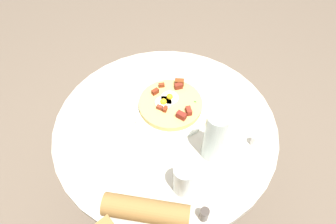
{
  "coord_description": "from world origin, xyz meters",
  "views": [
    {
      "loc": [
        -0.5,
        0.42,
        1.65
      ],
      "look_at": [
        0.02,
        -0.03,
        0.78
      ],
      "focal_mm": 31.11,
      "sensor_mm": 36.0,
      "label": 1
    }
  ],
  "objects_px": {
    "bread_plate": "(85,141)",
    "fork": "(135,158)",
    "knife": "(132,167)",
    "salt_shaker": "(255,140)",
    "water_glass": "(184,179)",
    "pepper_shaker": "(204,214)",
    "water_bottle": "(215,136)",
    "pizza_plate": "(170,107)",
    "breakfast_pizza": "(171,103)",
    "dining_table": "(166,148)"
  },
  "relations": [
    {
      "from": "bread_plate",
      "to": "fork",
      "type": "height_order",
      "value": "bread_plate"
    },
    {
      "from": "knife",
      "to": "salt_shaker",
      "type": "bearing_deg",
      "value": -154.96
    },
    {
      "from": "water_glass",
      "to": "pepper_shaker",
      "type": "height_order",
      "value": "water_glass"
    },
    {
      "from": "bread_plate",
      "to": "fork",
      "type": "distance_m",
      "value": 0.2
    },
    {
      "from": "water_bottle",
      "to": "pizza_plate",
      "type": "bearing_deg",
      "value": -6.22
    },
    {
      "from": "fork",
      "to": "salt_shaker",
      "type": "distance_m",
      "value": 0.43
    },
    {
      "from": "pizza_plate",
      "to": "breakfast_pizza",
      "type": "height_order",
      "value": "breakfast_pizza"
    },
    {
      "from": "dining_table",
      "to": "knife",
      "type": "relative_size",
      "value": 4.67
    },
    {
      "from": "bread_plate",
      "to": "salt_shaker",
      "type": "height_order",
      "value": "salt_shaker"
    },
    {
      "from": "pepper_shaker",
      "to": "dining_table",
      "type": "bearing_deg",
      "value": -22.21
    },
    {
      "from": "water_glass",
      "to": "breakfast_pizza",
      "type": "bearing_deg",
      "value": -33.8
    },
    {
      "from": "pizza_plate",
      "to": "pepper_shaker",
      "type": "distance_m",
      "value": 0.44
    },
    {
      "from": "pizza_plate",
      "to": "water_glass",
      "type": "xyz_separation_m",
      "value": [
        -0.28,
        0.19,
        0.06
      ]
    },
    {
      "from": "breakfast_pizza",
      "to": "pepper_shaker",
      "type": "distance_m",
      "value": 0.44
    },
    {
      "from": "bread_plate",
      "to": "pepper_shaker",
      "type": "xyz_separation_m",
      "value": [
        -0.47,
        -0.13,
        0.02
      ]
    },
    {
      "from": "pizza_plate",
      "to": "pepper_shaker",
      "type": "bearing_deg",
      "value": 152.31
    },
    {
      "from": "bread_plate",
      "to": "pepper_shaker",
      "type": "bearing_deg",
      "value": -164.22
    },
    {
      "from": "bread_plate",
      "to": "breakfast_pizza",
      "type": "bearing_deg",
      "value": -103.32
    },
    {
      "from": "water_bottle",
      "to": "pepper_shaker",
      "type": "xyz_separation_m",
      "value": [
        -0.14,
        0.18,
        -0.08
      ]
    },
    {
      "from": "knife",
      "to": "pepper_shaker",
      "type": "xyz_separation_m",
      "value": [
        -0.27,
        -0.07,
        0.02
      ]
    },
    {
      "from": "dining_table",
      "to": "bread_plate",
      "type": "relative_size",
      "value": 5.59
    },
    {
      "from": "water_bottle",
      "to": "salt_shaker",
      "type": "relative_size",
      "value": 4.33
    },
    {
      "from": "breakfast_pizza",
      "to": "bread_plate",
      "type": "xyz_separation_m",
      "value": [
        0.08,
        0.34,
        -0.02
      ]
    },
    {
      "from": "fork",
      "to": "salt_shaker",
      "type": "height_order",
      "value": "salt_shaker"
    },
    {
      "from": "pizza_plate",
      "to": "pepper_shaker",
      "type": "height_order",
      "value": "pepper_shaker"
    },
    {
      "from": "bread_plate",
      "to": "knife",
      "type": "bearing_deg",
      "value": -161.56
    },
    {
      "from": "fork",
      "to": "water_glass",
      "type": "bearing_deg",
      "value": 159.75
    },
    {
      "from": "bread_plate",
      "to": "knife",
      "type": "height_order",
      "value": "bread_plate"
    },
    {
      "from": "pepper_shaker",
      "to": "knife",
      "type": "bearing_deg",
      "value": 13.81
    },
    {
      "from": "pizza_plate",
      "to": "dining_table",
      "type": "bearing_deg",
      "value": 125.05
    },
    {
      "from": "breakfast_pizza",
      "to": "salt_shaker",
      "type": "bearing_deg",
      "value": -160.08
    },
    {
      "from": "knife",
      "to": "pepper_shaker",
      "type": "relative_size",
      "value": 3.24
    },
    {
      "from": "bread_plate",
      "to": "water_bottle",
      "type": "bearing_deg",
      "value": -136.59
    },
    {
      "from": "dining_table",
      "to": "fork",
      "type": "distance_m",
      "value": 0.27
    },
    {
      "from": "water_bottle",
      "to": "salt_shaker",
      "type": "height_order",
      "value": "water_bottle"
    },
    {
      "from": "dining_table",
      "to": "fork",
      "type": "height_order",
      "value": "fork"
    },
    {
      "from": "fork",
      "to": "water_bottle",
      "type": "bearing_deg",
      "value": -162.51
    },
    {
      "from": "pizza_plate",
      "to": "breakfast_pizza",
      "type": "bearing_deg",
      "value": -55.05
    },
    {
      "from": "pizza_plate",
      "to": "water_bottle",
      "type": "height_order",
      "value": "water_bottle"
    },
    {
      "from": "breakfast_pizza",
      "to": "water_bottle",
      "type": "relative_size",
      "value": 1.17
    },
    {
      "from": "bread_plate",
      "to": "dining_table",
      "type": "bearing_deg",
      "value": -114.62
    },
    {
      "from": "knife",
      "to": "dining_table",
      "type": "bearing_deg",
      "value": -108.22
    },
    {
      "from": "bread_plate",
      "to": "salt_shaker",
      "type": "xyz_separation_m",
      "value": [
        -0.4,
        -0.46,
        0.02
      ]
    },
    {
      "from": "bread_plate",
      "to": "water_bottle",
      "type": "distance_m",
      "value": 0.46
    },
    {
      "from": "bread_plate",
      "to": "water_glass",
      "type": "relative_size",
      "value": 1.18
    },
    {
      "from": "water_glass",
      "to": "salt_shaker",
      "type": "height_order",
      "value": "water_glass"
    },
    {
      "from": "pizza_plate",
      "to": "fork",
      "type": "height_order",
      "value": "pizza_plate"
    },
    {
      "from": "dining_table",
      "to": "water_glass",
      "type": "relative_size",
      "value": 6.62
    },
    {
      "from": "water_glass",
      "to": "water_bottle",
      "type": "xyz_separation_m",
      "value": [
        0.03,
        -0.16,
        0.04
      ]
    },
    {
      "from": "knife",
      "to": "salt_shaker",
      "type": "relative_size",
      "value": 3.69
    }
  ]
}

